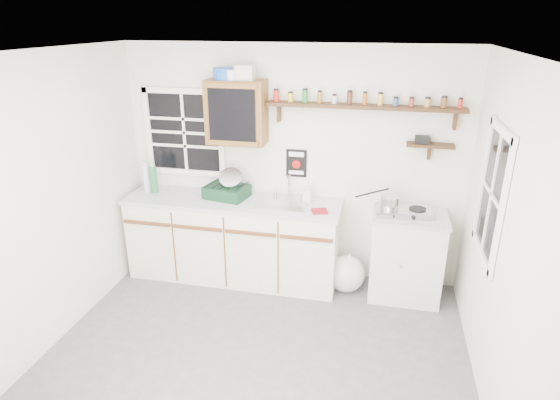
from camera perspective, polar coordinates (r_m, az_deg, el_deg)
The scene contains 18 objects.
room at distance 3.55m, azimuth -3.53°, elevation -3.17°, with size 3.64×3.24×2.54m.
main_cabinet at distance 5.17m, azimuth -5.66°, elevation -4.71°, with size 2.31×0.63×0.92m.
right_cabinet at distance 4.98m, azimuth 15.09°, elevation -6.51°, with size 0.73×0.57×0.91m.
sink at distance 4.85m, azimuth 0.20°, elevation -0.32°, with size 0.52×0.44×0.29m.
upper_cabinet at distance 4.86m, azimuth -5.32°, elevation 10.61°, with size 0.60×0.32×0.65m.
upper_cabinet_clutter at distance 4.81m, azimuth -5.82°, elevation 15.12°, with size 0.42×0.24×0.14m.
spice_shelf at distance 4.69m, azimuth 10.09°, elevation 11.29°, with size 1.91×0.18×0.35m.
secondary_shelf at distance 4.79m, azimuth 17.58°, elevation 6.50°, with size 0.45×0.16×0.24m.
warning_sign at distance 4.98m, azimuth 2.01°, elevation 4.50°, with size 0.22×0.02×0.30m.
window_back at distance 5.27m, azimuth -11.57°, elevation 8.06°, with size 0.93×0.03×0.98m.
window_right at distance 3.96m, azimuth 24.50°, elevation 0.64°, with size 0.03×0.78×1.08m.
water_bottles at distance 5.33m, azimuth -15.57°, elevation 2.57°, with size 0.17×0.09×0.34m.
dish_rack at distance 5.02m, azimuth -6.34°, elevation 1.45°, with size 0.49×0.40×0.33m.
soap_bottle at distance 4.87m, azimuth 3.44°, elevation 0.78°, with size 0.09×0.09×0.19m, color silver.
rag at distance 4.66m, azimuth 4.84°, elevation -1.37°, with size 0.15×0.13×0.02m, color maroon.
hotplate at distance 4.76m, azimuth 14.77°, elevation -1.32°, with size 0.56×0.34×0.08m.
saucepan at distance 4.72m, azimuth 13.17°, elevation -0.17°, with size 0.44×0.26×0.19m.
trash_bag at distance 5.06m, azimuth 8.10°, elevation -8.84°, with size 0.40×0.37×0.46m.
Camera 1 is at (0.91, -3.10, 2.72)m, focal length 30.00 mm.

